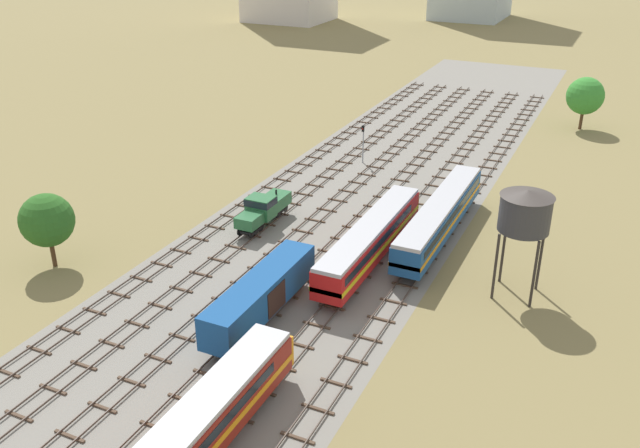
# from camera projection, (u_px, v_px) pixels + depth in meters

# --- Properties ---
(ground_plane) EXTENTS (480.00, 480.00, 0.00)m
(ground_plane) POSITION_uv_depth(u_px,v_px,m) (335.00, 223.00, 71.95)
(ground_plane) COLOR olive
(ballast_bed) EXTENTS (25.91, 176.00, 0.01)m
(ballast_bed) POSITION_uv_depth(u_px,v_px,m) (335.00, 223.00, 71.94)
(ballast_bed) COLOR gray
(ballast_bed) RESTS_ON ground
(track_far_left) EXTENTS (2.40, 126.00, 0.29)m
(track_far_left) POSITION_uv_depth(u_px,v_px,m) (251.00, 201.00, 76.93)
(track_far_left) COLOR #47382D
(track_far_left) RESTS_ON ground
(track_left) EXTENTS (2.40, 126.00, 0.29)m
(track_left) POSITION_uv_depth(u_px,v_px,m) (285.00, 208.00, 75.24)
(track_left) COLOR #47382D
(track_left) RESTS_ON ground
(track_centre_left) EXTENTS (2.40, 126.00, 0.29)m
(track_centre_left) POSITION_uv_depth(u_px,v_px,m) (321.00, 214.00, 73.55)
(track_centre_left) COLOR #47382D
(track_centre_left) RESTS_ON ground
(track_centre) EXTENTS (2.40, 126.00, 0.29)m
(track_centre) POSITION_uv_depth(u_px,v_px,m) (358.00, 222.00, 71.86)
(track_centre) COLOR #47382D
(track_centre) RESTS_ON ground
(track_centre_right) EXTENTS (2.40, 126.00, 0.29)m
(track_centre_right) POSITION_uv_depth(u_px,v_px,m) (397.00, 229.00, 70.18)
(track_centre_right) COLOR #47382D
(track_centre_right) RESTS_ON ground
(track_right) EXTENTS (2.40, 126.00, 0.29)m
(track_right) POSITION_uv_depth(u_px,v_px,m) (438.00, 237.00, 68.49)
(track_right) COLOR #47382D
(track_right) RESTS_ON ground
(diesel_railcar_centre_right_nearest) EXTENTS (2.96, 20.50, 3.80)m
(diesel_railcar_centre_right_nearest) POSITION_uv_depth(u_px,v_px,m) (190.00, 437.00, 39.20)
(diesel_railcar_centre_right_nearest) COLOR maroon
(diesel_railcar_centre_right_nearest) RESTS_ON ground
(freight_boxcar_centre_near) EXTENTS (2.87, 14.00, 3.60)m
(freight_boxcar_centre_near) POSITION_uv_depth(u_px,v_px,m) (261.00, 294.00, 53.99)
(freight_boxcar_centre_near) COLOR #194C8C
(freight_boxcar_centre_near) RESTS_ON ground
(diesel_railcar_centre_right_mid) EXTENTS (2.96, 20.50, 3.80)m
(diesel_railcar_centre_right_mid) POSITION_uv_depth(u_px,v_px,m) (371.00, 238.00, 62.71)
(diesel_railcar_centre_right_mid) COLOR red
(diesel_railcar_centre_right_mid) RESTS_ON ground
(shunter_loco_left_midfar) EXTENTS (2.74, 8.46, 3.10)m
(shunter_loco_left_midfar) POSITION_uv_depth(u_px,v_px,m) (263.00, 208.00, 70.48)
(shunter_loco_left_midfar) COLOR #286638
(shunter_loco_left_midfar) RESTS_ON ground
(passenger_coach_right_far) EXTENTS (2.96, 22.00, 3.80)m
(passenger_coach_right_far) POSITION_uv_depth(u_px,v_px,m) (440.00, 215.00, 67.40)
(passenger_coach_right_far) COLOR #194C8C
(passenger_coach_right_far) RESTS_ON ground
(water_tower) EXTENTS (4.44, 4.44, 9.68)m
(water_tower) POSITION_uv_depth(u_px,v_px,m) (525.00, 211.00, 55.50)
(water_tower) COLOR #2D2826
(water_tower) RESTS_ON ground
(signal_post_nearest) EXTENTS (0.28, 0.47, 5.17)m
(signal_post_nearest) POSITION_uv_depth(u_px,v_px,m) (363.00, 139.00, 87.43)
(signal_post_nearest) COLOR gray
(signal_post_nearest) RESTS_ON ground
(lineside_tree_0) EXTENTS (5.48, 5.48, 7.83)m
(lineside_tree_0) POSITION_uv_depth(u_px,v_px,m) (585.00, 96.00, 100.12)
(lineside_tree_0) COLOR #4C331E
(lineside_tree_0) RESTS_ON ground
(lineside_tree_2) EXTENTS (4.93, 4.93, 7.17)m
(lineside_tree_2) POSITION_uv_depth(u_px,v_px,m) (47.00, 220.00, 61.35)
(lineside_tree_2) COLOR #4C331E
(lineside_tree_2) RESTS_ON ground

